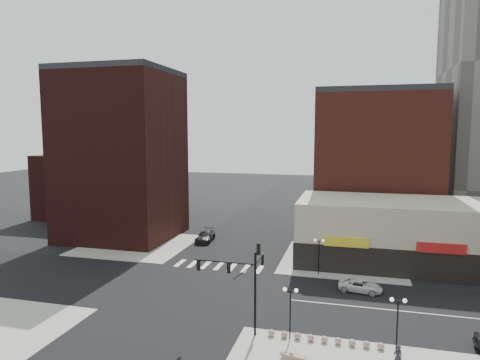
% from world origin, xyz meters
% --- Properties ---
extents(ground, '(240.00, 240.00, 0.00)m').
position_xyz_m(ground, '(0.00, 0.00, 0.00)').
color(ground, black).
rests_on(ground, ground).
extents(road_ew, '(200.00, 14.00, 0.02)m').
position_xyz_m(road_ew, '(0.00, 0.00, 0.01)').
color(road_ew, black).
rests_on(road_ew, ground).
extents(road_ns, '(14.00, 200.00, 0.02)m').
position_xyz_m(road_ns, '(0.00, 0.00, 0.01)').
color(road_ns, black).
rests_on(road_ns, ground).
extents(sidewalk_nw, '(15.00, 15.00, 0.12)m').
position_xyz_m(sidewalk_nw, '(-14.50, 14.50, 0.06)').
color(sidewalk_nw, gray).
rests_on(sidewalk_nw, ground).
extents(sidewalk_ne, '(15.00, 15.00, 0.12)m').
position_xyz_m(sidewalk_ne, '(14.50, 14.50, 0.06)').
color(sidewalk_ne, gray).
rests_on(sidewalk_ne, ground).
extents(building_nw, '(16.00, 15.00, 25.00)m').
position_xyz_m(building_nw, '(-19.00, 18.50, 12.50)').
color(building_nw, '#331110').
rests_on(building_nw, ground).
extents(building_nw_low, '(20.00, 18.00, 12.00)m').
position_xyz_m(building_nw_low, '(-32.00, 34.00, 6.00)').
color(building_nw_low, '#331110').
rests_on(building_nw_low, ground).
extents(building_ne_midrise, '(18.00, 15.00, 22.00)m').
position_xyz_m(building_ne_midrise, '(19.00, 29.50, 11.00)').
color(building_ne_midrise, maroon).
rests_on(building_ne_midrise, ground).
extents(building_ne_row, '(24.20, 12.20, 8.00)m').
position_xyz_m(building_ne_row, '(21.00, 15.00, 3.30)').
color(building_ne_row, '#C1B899').
rests_on(building_ne_row, ground).
extents(traffic_signal, '(5.59, 3.09, 7.77)m').
position_xyz_m(traffic_signal, '(7.24, -7.83, 4.96)').
color(traffic_signal, black).
rests_on(traffic_signal, ground).
extents(street_lamp_se_a, '(1.22, 0.32, 4.16)m').
position_xyz_m(street_lamp_se_a, '(11.00, -8.00, 3.29)').
color(street_lamp_se_a, black).
rests_on(street_lamp_se_a, sidewalk_se).
extents(street_lamp_se_b, '(1.22, 0.32, 4.16)m').
position_xyz_m(street_lamp_se_b, '(19.00, -8.00, 3.29)').
color(street_lamp_se_b, black).
rests_on(street_lamp_se_b, sidewalk_se).
extents(street_lamp_ne, '(1.22, 0.32, 4.16)m').
position_xyz_m(street_lamp_ne, '(12.00, 8.00, 3.29)').
color(street_lamp_ne, black).
rests_on(street_lamp_ne, sidewalk_ne).
extents(bollard_row, '(8.93, 0.53, 0.53)m').
position_xyz_m(bollard_row, '(13.70, -8.00, 0.39)').
color(bollard_row, '#906D63').
rests_on(bollard_row, sidewalk_se).
extents(white_suv, '(4.60, 2.50, 1.22)m').
position_xyz_m(white_suv, '(16.58, 4.08, 0.61)').
color(white_suv, silver).
rests_on(white_suv, ground).
extents(dark_sedan_north, '(2.70, 5.62, 1.58)m').
position_xyz_m(dark_sedan_north, '(-5.66, 19.11, 0.79)').
color(dark_sedan_north, black).
rests_on(dark_sedan_north, ground).
extents(pedestrian, '(0.75, 0.63, 1.74)m').
position_xyz_m(pedestrian, '(18.86, -10.47, 0.99)').
color(pedestrian, '#242227').
rests_on(pedestrian, sidewalk_se).
extents(stone_bench, '(1.92, 0.90, 0.43)m').
position_xyz_m(stone_bench, '(11.68, -11.17, 0.35)').
color(stone_bench, gray).
rests_on(stone_bench, sidewalk_se).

